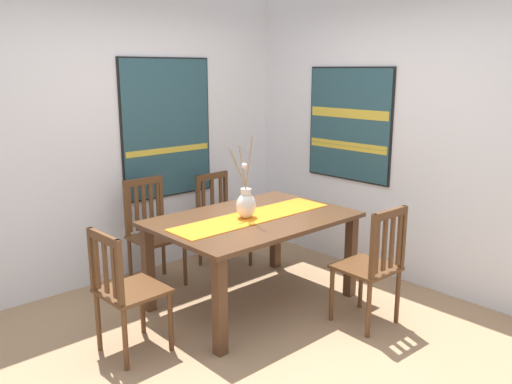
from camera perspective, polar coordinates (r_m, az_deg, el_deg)
The scene contains 12 objects.
ground_plane at distance 3.99m, azimuth 0.07°, elevation -16.18°, with size 6.40×6.40×0.03m, color #A37F5B.
wall_back at distance 5.04m, azimuth -14.43°, elevation 6.04°, with size 6.40×0.12×2.70m, color silver.
wall_side at distance 4.96m, azimuth 16.20°, elevation 5.83°, with size 0.12×6.40×2.70m, color silver.
dining_table at distance 4.34m, azimuth -0.37°, elevation -4.07°, with size 1.61×1.09×0.76m.
table_runner at distance 4.31m, azimuth -0.37°, elevation -2.70°, with size 1.48×0.36×0.01m, color orange.
centerpiece_vase at distance 4.24m, azimuth -1.11°, elevation -1.26°, with size 0.18×0.25×0.70m.
chair_0 at distance 3.75m, azimuth -14.02°, elevation -10.28°, with size 0.43×0.43×0.91m.
chair_1 at distance 4.12m, azimuth 12.58°, elevation -7.71°, with size 0.44×0.44×0.95m.
chair_2 at distance 4.88m, azimuth -11.23°, elevation -4.13°, with size 0.42×0.42×0.98m.
chair_3 at distance 5.27m, azimuth -3.81°, elevation -2.91°, with size 0.43×0.43×0.93m.
painting_on_back_wall at distance 5.21m, azimuth -9.68°, elevation 6.83°, with size 1.00×0.05×1.35m.
painting_on_side_wall at distance 5.25m, azimuth 10.13°, elevation 7.27°, with size 0.05×0.99×1.10m.
Camera 1 is at (-2.35, -2.56, 1.95)m, focal length 36.73 mm.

